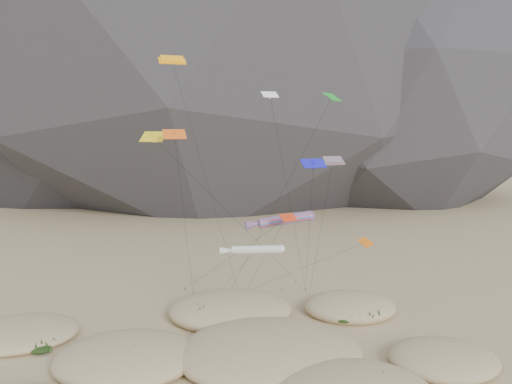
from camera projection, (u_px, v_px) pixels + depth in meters
dunes at (225, 356)px, 45.70m from camera, size 51.42×36.80×3.60m
dune_grass at (228, 365)px, 43.76m from camera, size 43.58×28.04×1.50m
kite_stakes at (240, 292)px, 65.13m from camera, size 16.62×6.18×0.30m
rainbow_tube_kite at (282, 220)px, 50.76m from camera, size 7.49×15.77×13.03m
white_tube_kite at (254, 250)px, 46.95m from camera, size 6.05×19.09×10.75m
orange_parafoil at (173, 63)px, 53.78m from camera, size 9.28×7.79×29.28m
multi_parafoil at (333, 163)px, 51.03m from camera, size 2.52×12.06×18.62m
delta_kites at (264, 156)px, 50.18m from camera, size 23.44×20.52×25.31m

